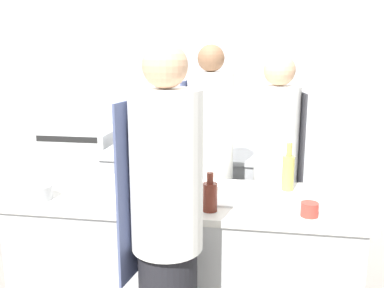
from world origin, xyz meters
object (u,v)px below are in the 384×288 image
(bowl_prep_small, at_px, (326,195))
(cup, at_px, (310,209))
(bottle_vinegar, at_px, (210,196))
(chef_at_stove, at_px, (276,171))
(bottle_olive_oil, at_px, (288,172))
(chef_at_prep_near, at_px, (167,231))
(oven_range, at_px, (84,172))
(bottle_wine, at_px, (125,164))
(bowl_ceramic_blue, at_px, (34,192))
(chef_at_pass_far, at_px, (210,167))
(bowl_mixing_large, at_px, (178,180))

(bowl_prep_small, height_order, cup, cup)
(bottle_vinegar, distance_m, cup, 0.55)
(chef_at_stove, bearing_deg, bottle_olive_oil, -0.25)
(cup, bearing_deg, bowl_prep_small, 66.52)
(chef_at_prep_near, bearing_deg, bowl_prep_small, -42.19)
(oven_range, relative_size, bottle_vinegar, 4.25)
(bottle_olive_oil, bearing_deg, bottle_wine, 178.23)
(bowl_ceramic_blue, bearing_deg, bottle_wine, 47.17)
(bowl_prep_small, distance_m, cup, 0.31)
(chef_at_prep_near, bearing_deg, chef_at_pass_far, 6.26)
(bottle_vinegar, relative_size, bowl_prep_small, 0.99)
(chef_at_pass_far, relative_size, cup, 18.74)
(chef_at_prep_near, distance_m, bottle_olive_oil, 1.03)
(chef_at_prep_near, bearing_deg, oven_range, 41.12)
(bottle_olive_oil, xyz_separation_m, bowl_prep_small, (0.22, -0.15, -0.09))
(chef_at_pass_far, distance_m, bowl_prep_small, 0.94)
(bottle_olive_oil, height_order, bottle_wine, bottle_olive_oil)
(chef_at_stove, distance_m, chef_at_pass_far, 0.49)
(chef_at_pass_far, xyz_separation_m, bowl_mixing_large, (-0.16, -0.42, 0.01))
(chef_at_prep_near, bearing_deg, bowl_ceramic_blue, 75.99)
(bowl_mixing_large, bearing_deg, bottle_wine, 169.35)
(oven_range, bearing_deg, chef_at_stove, -28.42)
(chef_at_prep_near, height_order, bottle_wine, chef_at_prep_near)
(bowl_mixing_large, relative_size, bowl_prep_small, 1.15)
(bottle_olive_oil, distance_m, bowl_mixing_large, 0.72)
(oven_range, distance_m, chef_at_stove, 2.31)
(chef_at_pass_far, bearing_deg, bowl_prep_small, -118.08)
(bottle_olive_oil, distance_m, cup, 0.46)
(oven_range, distance_m, chef_at_pass_far, 1.93)
(chef_at_prep_near, relative_size, chef_at_stove, 1.04)
(chef_at_prep_near, relative_size, chef_at_pass_far, 1.00)
(bowl_prep_small, relative_size, bowl_ceramic_blue, 1.03)
(chef_at_prep_near, relative_size, bottle_wine, 6.07)
(oven_range, bearing_deg, bottle_wine, -56.79)
(bottle_olive_oil, xyz_separation_m, bottle_vinegar, (-0.45, -0.45, -0.03))
(oven_range, height_order, chef_at_stove, chef_at_stove)
(bottle_wine, distance_m, bowl_ceramic_blue, 0.63)
(oven_range, height_order, chef_at_pass_far, chef_at_pass_far)
(chef_at_stove, height_order, chef_at_pass_far, chef_at_pass_far)
(chef_at_pass_far, height_order, bowl_mixing_large, chef_at_pass_far)
(bottle_vinegar, distance_m, bowl_mixing_large, 0.49)
(bowl_mixing_large, height_order, bowl_prep_small, bowl_mixing_large)
(chef_at_pass_far, height_order, cup, chef_at_pass_far)
(chef_at_prep_near, height_order, bowl_ceramic_blue, chef_at_prep_near)
(bottle_vinegar, height_order, cup, bottle_vinegar)
(chef_at_pass_far, distance_m, bowl_ceramic_blue, 1.26)
(bowl_ceramic_blue, height_order, cup, bowl_ceramic_blue)
(bottle_vinegar, relative_size, bowl_mixing_large, 0.86)
(bottle_olive_oil, bearing_deg, oven_range, 143.90)
(chef_at_pass_far, xyz_separation_m, bottle_wine, (-0.55, -0.34, 0.09))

